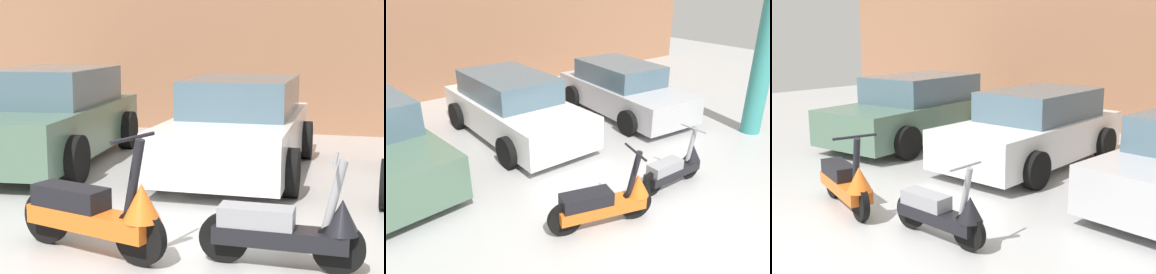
% 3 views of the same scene
% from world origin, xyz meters
% --- Properties ---
extents(ground_plane, '(28.00, 28.00, 0.00)m').
position_xyz_m(ground_plane, '(0.00, 0.00, 0.00)').
color(ground_plane, '#B2B2B2').
extents(wall_back, '(19.60, 0.12, 4.18)m').
position_xyz_m(wall_back, '(0.00, 8.00, 2.09)').
color(wall_back, '#9E6B4C').
rests_on(wall_back, ground_plane).
extents(scooter_front_left, '(1.54, 0.75, 1.11)m').
position_xyz_m(scooter_front_left, '(-0.60, 0.53, 0.39)').
color(scooter_front_left, black).
rests_on(scooter_front_left, ground_plane).
extents(scooter_front_right, '(1.39, 0.50, 0.97)m').
position_xyz_m(scooter_front_right, '(1.06, 0.64, 0.34)').
color(scooter_front_right, black).
rests_on(scooter_front_right, ground_plane).
extents(car_rear_left, '(2.40, 4.44, 1.45)m').
position_xyz_m(car_rear_left, '(-3.03, 4.19, 0.70)').
color(car_rear_left, '#51705B').
rests_on(car_rear_left, ground_plane).
extents(car_rear_center, '(1.93, 3.97, 1.35)m').
position_xyz_m(car_rear_center, '(0.01, 4.25, 0.64)').
color(car_rear_center, white).
rests_on(car_rear_center, ground_plane).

